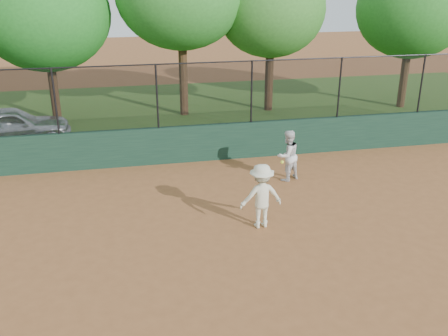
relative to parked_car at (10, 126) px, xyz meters
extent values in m
plane|color=brown|center=(5.50, -8.88, -0.70)|extent=(80.00, 80.00, 0.00)
cube|color=#1A3928|center=(5.50, -2.88, -0.10)|extent=(26.00, 0.20, 1.20)
cube|color=#2B4D18|center=(5.50, 3.12, -0.70)|extent=(36.00, 12.00, 0.01)
imported|color=#B7BDC2|center=(0.00, 0.00, 0.00)|extent=(4.35, 2.40, 1.40)
imported|color=silver|center=(8.56, -5.01, 0.06)|extent=(0.91, 0.82, 1.52)
imported|color=beige|center=(7.00, -7.65, 0.10)|extent=(1.06, 0.65, 1.60)
sphere|color=#CADC31|center=(7.41, -7.87, 1.01)|extent=(0.08, 0.08, 0.08)
cube|color=black|center=(5.50, -2.88, 1.50)|extent=(26.00, 0.02, 2.00)
cylinder|color=black|center=(5.50, -2.88, 2.48)|extent=(26.00, 0.04, 0.04)
cylinder|color=black|center=(2.00, -2.88, 1.50)|extent=(0.06, 0.06, 2.00)
cylinder|color=black|center=(5.00, -2.88, 1.50)|extent=(0.06, 0.06, 2.00)
cylinder|color=black|center=(8.00, -2.88, 1.50)|extent=(0.06, 0.06, 2.00)
cylinder|color=black|center=(11.00, -2.88, 1.50)|extent=(0.06, 0.06, 2.00)
cylinder|color=black|center=(14.00, -2.88, 1.50)|extent=(0.06, 0.06, 2.00)
cylinder|color=#422A17|center=(1.27, 3.00, 0.44)|extent=(0.36, 0.36, 2.27)
ellipsoid|color=#1E681E|center=(1.27, 3.00, 3.52)|extent=(5.04, 4.58, 4.35)
cylinder|color=#482E19|center=(6.56, 2.85, 0.79)|extent=(0.36, 0.36, 2.98)
cylinder|color=#3E2614|center=(10.33, 2.83, 0.56)|extent=(0.36, 0.36, 2.53)
ellipsoid|color=#2F6B22|center=(10.33, 2.83, 3.59)|extent=(4.58, 4.16, 3.95)
cylinder|color=#483019|center=(16.42, 2.12, 0.50)|extent=(0.36, 0.36, 2.41)
ellipsoid|color=#20621C|center=(16.42, 2.12, 3.59)|extent=(4.88, 4.44, 4.22)
camera|label=1|loc=(3.91, -18.01, 5.08)|focal=40.00mm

